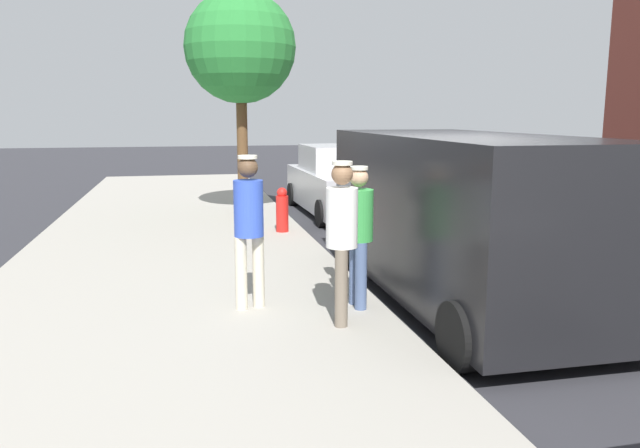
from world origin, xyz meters
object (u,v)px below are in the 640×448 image
at_px(parking_meter_near, 343,213).
at_px(pedestrian_in_green, 358,228).
at_px(pedestrian_in_blue, 249,221).
at_px(parked_sedan_behind, 340,183).
at_px(pedestrian_in_white, 342,231).
at_px(street_tree, 240,48).
at_px(parked_van, 463,214).
at_px(fire_hydrant, 282,210).

distance_m(parking_meter_near, pedestrian_in_green, 0.62).
bearing_deg(pedestrian_in_blue, parked_sedan_behind, -111.98).
bearing_deg(parked_sedan_behind, pedestrian_in_green, 77.11).
relative_size(parking_meter_near, pedestrian_in_blue, 0.85).
height_order(pedestrian_in_white, street_tree, street_tree).
xyz_separation_m(pedestrian_in_green, parked_sedan_behind, (-1.75, -7.66, -0.35)).
xyz_separation_m(pedestrian_in_green, street_tree, (0.65, -7.08, 2.70)).
distance_m(parking_meter_near, street_tree, 7.01).
height_order(pedestrian_in_white, pedestrian_in_green, pedestrian_in_white).
height_order(parking_meter_near, street_tree, street_tree).
height_order(pedestrian_in_white, parked_van, parked_van).
relative_size(pedestrian_in_white, pedestrian_in_blue, 0.99).
bearing_deg(pedestrian_in_green, pedestrian_in_white, 57.52).
xyz_separation_m(pedestrian_in_green, fire_hydrant, (0.12, -4.87, -0.53)).
bearing_deg(pedestrian_in_green, parked_sedan_behind, -102.89).
distance_m(parked_sedan_behind, fire_hydrant, 3.36).
relative_size(parking_meter_near, parked_van, 0.29).
bearing_deg(pedestrian_in_green, fire_hydrant, -88.56).
relative_size(pedestrian_in_white, parked_van, 0.34).
distance_m(pedestrian_in_blue, parked_sedan_behind, 8.03).
relative_size(parked_sedan_behind, fire_hydrant, 5.15).
xyz_separation_m(pedestrian_in_white, parked_sedan_behind, (-2.09, -8.19, -0.42)).
xyz_separation_m(pedestrian_in_white, street_tree, (0.31, -7.61, 2.63)).
distance_m(pedestrian_in_green, parked_van, 1.52).
bearing_deg(pedestrian_in_blue, fire_hydrant, -103.61).
bearing_deg(street_tree, pedestrian_in_blue, 85.02).
height_order(parking_meter_near, fire_hydrant, parking_meter_near).
bearing_deg(parked_van, pedestrian_in_white, 26.07).
xyz_separation_m(parking_meter_near, parked_sedan_behind, (-1.77, -7.05, -0.43)).
relative_size(parked_sedan_behind, street_tree, 0.91).
bearing_deg(pedestrian_in_white, fire_hydrant, -92.29).
relative_size(parked_van, street_tree, 1.07).
relative_size(pedestrian_in_blue, fire_hydrant, 2.09).
relative_size(pedestrian_in_white, parked_sedan_behind, 0.40).
bearing_deg(parking_meter_near, parked_sedan_behind, -104.14).
bearing_deg(pedestrian_in_blue, street_tree, -94.98).
distance_m(pedestrian_in_white, pedestrian_in_blue, 1.18).
bearing_deg(parking_meter_near, street_tree, -84.44).
bearing_deg(fire_hydrant, parked_van, 109.50).
relative_size(pedestrian_in_white, fire_hydrant, 2.05).
relative_size(pedestrian_in_white, pedestrian_in_green, 1.06).
bearing_deg(parking_meter_near, fire_hydrant, -88.66).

